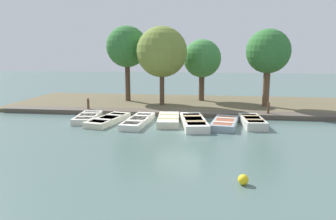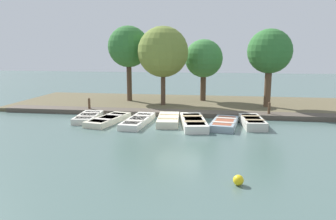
{
  "view_description": "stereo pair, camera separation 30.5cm",
  "coord_description": "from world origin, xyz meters",
  "px_view_note": "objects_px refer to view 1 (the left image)",
  "views": [
    {
      "loc": [
        17.84,
        1.84,
        3.89
      ],
      "look_at": [
        0.37,
        -0.54,
        0.65
      ],
      "focal_mm": 35.0,
      "sensor_mm": 36.0,
      "label": 1
    },
    {
      "loc": [
        17.8,
        2.14,
        3.89
      ],
      "look_at": [
        0.37,
        -0.54,
        0.65
      ],
      "focal_mm": 35.0,
      "sensor_mm": 36.0,
      "label": 2
    }
  ],
  "objects_px": {
    "park_tree_left": "(162,52)",
    "rowboat_1": "(108,120)",
    "buoy": "(243,180)",
    "rowboat_2": "(138,121)",
    "mooring_post_near": "(88,106)",
    "rowboat_6": "(252,121)",
    "park_tree_center": "(202,59)",
    "park_tree_far_left": "(127,47)",
    "rowboat_3": "(168,120)",
    "park_tree_right": "(268,52)",
    "rowboat_4": "(194,122)",
    "mooring_post_far": "(268,110)",
    "rowboat_5": "(225,123)",
    "rowboat_0": "(88,117)"
  },
  "relations": [
    {
      "from": "rowboat_3",
      "to": "rowboat_5",
      "type": "relative_size",
      "value": 0.98
    },
    {
      "from": "rowboat_6",
      "to": "park_tree_far_left",
      "type": "height_order",
      "value": "park_tree_far_left"
    },
    {
      "from": "rowboat_0",
      "to": "rowboat_4",
      "type": "bearing_deg",
      "value": 79.03
    },
    {
      "from": "park_tree_center",
      "to": "park_tree_far_left",
      "type": "bearing_deg",
      "value": -80.53
    },
    {
      "from": "mooring_post_near",
      "to": "park_tree_center",
      "type": "bearing_deg",
      "value": 125.34
    },
    {
      "from": "rowboat_4",
      "to": "park_tree_center",
      "type": "height_order",
      "value": "park_tree_center"
    },
    {
      "from": "rowboat_1",
      "to": "rowboat_5",
      "type": "height_order",
      "value": "rowboat_5"
    },
    {
      "from": "rowboat_1",
      "to": "rowboat_2",
      "type": "relative_size",
      "value": 0.96
    },
    {
      "from": "mooring_post_near",
      "to": "buoy",
      "type": "xyz_separation_m",
      "value": [
        9.97,
        8.59,
        -0.32
      ]
    },
    {
      "from": "buoy",
      "to": "park_tree_left",
      "type": "bearing_deg",
      "value": -160.92
    },
    {
      "from": "buoy",
      "to": "rowboat_1",
      "type": "bearing_deg",
      "value": -139.07
    },
    {
      "from": "rowboat_6",
      "to": "park_tree_far_left",
      "type": "xyz_separation_m",
      "value": [
        -6.1,
        -8.23,
        3.87
      ]
    },
    {
      "from": "rowboat_6",
      "to": "mooring_post_far",
      "type": "relative_size",
      "value": 2.88
    },
    {
      "from": "park_tree_far_left",
      "to": "rowboat_2",
      "type": "bearing_deg",
      "value": 18.94
    },
    {
      "from": "park_tree_left",
      "to": "park_tree_right",
      "type": "xyz_separation_m",
      "value": [
        -0.24,
        6.88,
        0.01
      ]
    },
    {
      "from": "rowboat_3",
      "to": "park_tree_left",
      "type": "bearing_deg",
      "value": -172.82
    },
    {
      "from": "rowboat_5",
      "to": "rowboat_1",
      "type": "bearing_deg",
      "value": -81.89
    },
    {
      "from": "rowboat_3",
      "to": "mooring_post_near",
      "type": "distance_m",
      "value": 5.74
    },
    {
      "from": "rowboat_3",
      "to": "park_tree_left",
      "type": "xyz_separation_m",
      "value": [
        -4.68,
        -1.07,
        3.56
      ]
    },
    {
      "from": "rowboat_5",
      "to": "rowboat_3",
      "type": "bearing_deg",
      "value": -88.57
    },
    {
      "from": "rowboat_0",
      "to": "park_tree_right",
      "type": "bearing_deg",
      "value": 108.97
    },
    {
      "from": "rowboat_2",
      "to": "mooring_post_far",
      "type": "height_order",
      "value": "mooring_post_far"
    },
    {
      "from": "mooring_post_far",
      "to": "rowboat_3",
      "type": "bearing_deg",
      "value": -68.95
    },
    {
      "from": "park_tree_right",
      "to": "rowboat_6",
      "type": "bearing_deg",
      "value": -15.84
    },
    {
      "from": "rowboat_4",
      "to": "mooring_post_far",
      "type": "height_order",
      "value": "mooring_post_far"
    },
    {
      "from": "park_tree_left",
      "to": "rowboat_1",
      "type": "bearing_deg",
      "value": -23.57
    },
    {
      "from": "park_tree_left",
      "to": "mooring_post_far",
      "type": "bearing_deg",
      "value": 68.96
    },
    {
      "from": "rowboat_3",
      "to": "park_tree_far_left",
      "type": "xyz_separation_m",
      "value": [
        -6.1,
        -3.81,
        3.9
      ]
    },
    {
      "from": "rowboat_2",
      "to": "buoy",
      "type": "distance_m",
      "value": 8.85
    },
    {
      "from": "rowboat_5",
      "to": "park_tree_right",
      "type": "xyz_separation_m",
      "value": [
        -5.29,
        2.82,
        3.59
      ]
    },
    {
      "from": "rowboat_4",
      "to": "rowboat_6",
      "type": "relative_size",
      "value": 1.35
    },
    {
      "from": "park_tree_center",
      "to": "park_tree_right",
      "type": "height_order",
      "value": "park_tree_right"
    },
    {
      "from": "rowboat_2",
      "to": "mooring_post_near",
      "type": "bearing_deg",
      "value": -120.68
    },
    {
      "from": "rowboat_6",
      "to": "park_tree_center",
      "type": "xyz_separation_m",
      "value": [
        -6.99,
        -2.89,
        3.03
      ]
    },
    {
      "from": "mooring_post_far",
      "to": "rowboat_6",
      "type": "bearing_deg",
      "value": -27.94
    },
    {
      "from": "rowboat_0",
      "to": "park_tree_left",
      "type": "relative_size",
      "value": 0.51
    },
    {
      "from": "park_tree_left",
      "to": "rowboat_4",
      "type": "bearing_deg",
      "value": 25.57
    },
    {
      "from": "rowboat_4",
      "to": "park_tree_left",
      "type": "height_order",
      "value": "park_tree_left"
    },
    {
      "from": "rowboat_1",
      "to": "rowboat_5",
      "type": "xyz_separation_m",
      "value": [
        0.04,
        6.24,
        0.02
      ]
    },
    {
      "from": "rowboat_3",
      "to": "rowboat_5",
      "type": "xyz_separation_m",
      "value": [
        0.37,
        2.99,
        -0.02
      ]
    },
    {
      "from": "park_tree_right",
      "to": "rowboat_3",
      "type": "bearing_deg",
      "value": -49.74
    },
    {
      "from": "rowboat_2",
      "to": "park_tree_left",
      "type": "distance_m",
      "value": 6.26
    },
    {
      "from": "rowboat_3",
      "to": "park_tree_far_left",
      "type": "bearing_deg",
      "value": -153.65
    },
    {
      "from": "rowboat_0",
      "to": "park_tree_center",
      "type": "xyz_separation_m",
      "value": [
        -6.93,
        6.09,
        3.09
      ]
    },
    {
      "from": "rowboat_4",
      "to": "mooring_post_far",
      "type": "relative_size",
      "value": 3.89
    },
    {
      "from": "rowboat_3",
      "to": "rowboat_1",
      "type": "bearing_deg",
      "value": -89.92
    },
    {
      "from": "rowboat_1",
      "to": "park_tree_far_left",
      "type": "relative_size",
      "value": 0.61
    },
    {
      "from": "rowboat_4",
      "to": "mooring_post_near",
      "type": "distance_m",
      "value": 7.19
    },
    {
      "from": "buoy",
      "to": "park_tree_left",
      "type": "xyz_separation_m",
      "value": [
        -12.52,
        -4.33,
        3.6
      ]
    },
    {
      "from": "rowboat_0",
      "to": "park_tree_left",
      "type": "distance_m",
      "value": 6.81
    }
  ]
}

